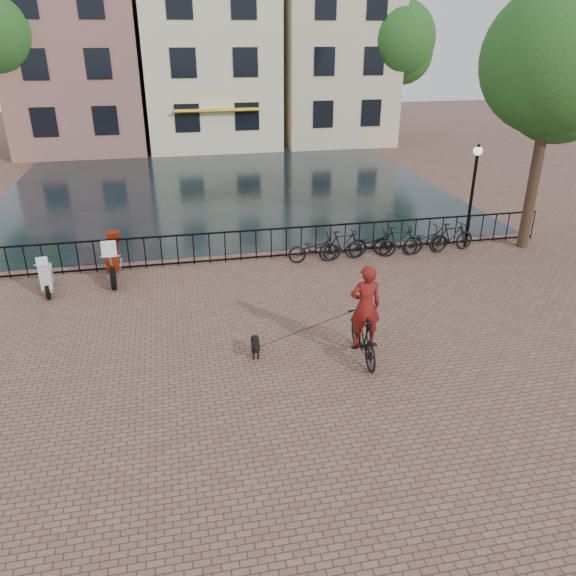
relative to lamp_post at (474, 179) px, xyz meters
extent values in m
plane|color=brown|center=(-7.20, -7.60, -2.38)|extent=(100.00, 100.00, 0.00)
plane|color=black|center=(-7.20, 9.70, -2.38)|extent=(20.00, 20.00, 0.00)
cube|color=black|center=(-7.20, 0.40, -1.38)|extent=(20.00, 0.05, 0.05)
cube|color=black|center=(-7.20, 0.40, -2.30)|extent=(20.00, 0.05, 0.05)
cube|color=#885B4F|center=(-14.70, 22.40, 3.62)|extent=(7.50, 9.00, 12.00)
cube|color=beige|center=(-6.70, 22.40, 3.12)|extent=(8.00, 9.00, 11.00)
cube|color=gold|center=(-6.70, 17.70, 0.22)|extent=(5.00, 0.60, 0.15)
cube|color=#C6BA93|center=(1.30, 22.40, 3.87)|extent=(7.00, 9.00, 12.50)
cylinder|color=black|center=(-18.20, 19.40, 0.77)|extent=(0.36, 0.36, 6.30)
cylinder|color=black|center=(2.00, -0.30, 0.42)|extent=(0.36, 0.36, 5.60)
sphere|color=#214818|center=(2.00, -0.30, 3.62)|extent=(4.48, 4.48, 4.48)
cylinder|color=black|center=(4.80, 19.40, 0.60)|extent=(0.36, 0.36, 5.95)
sphere|color=#214818|center=(4.80, 19.40, 4.00)|extent=(4.76, 4.76, 4.76)
cylinder|color=black|center=(0.00, 0.00, -0.78)|extent=(0.10, 0.10, 3.20)
sphere|color=beige|center=(0.00, 0.00, 0.92)|extent=(0.30, 0.30, 0.30)
imported|color=black|center=(-5.80, -6.14, -1.79)|extent=(0.63, 1.97, 1.17)
imported|color=maroon|center=(-5.80, -6.14, -0.86)|extent=(0.86, 0.58, 2.29)
imported|color=black|center=(-5.40, -0.20, -1.93)|extent=(1.73, 0.63, 0.90)
imported|color=black|center=(-4.45, -0.20, -1.88)|extent=(1.70, 0.64, 1.00)
imported|color=black|center=(-3.50, -0.20, -1.93)|extent=(1.74, 0.68, 0.90)
imported|color=black|center=(-2.55, -0.20, -1.88)|extent=(1.71, 0.69, 1.00)
imported|color=black|center=(-1.60, -0.20, -1.93)|extent=(1.77, 0.80, 0.90)
imported|color=black|center=(-0.65, -0.20, -1.88)|extent=(1.71, 0.67, 1.00)
camera|label=1|loc=(-9.72, -16.51, 4.38)|focal=35.00mm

